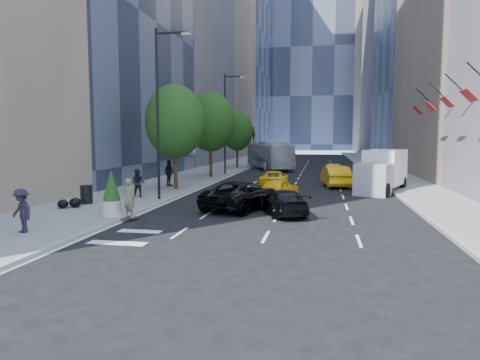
% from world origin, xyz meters
% --- Properties ---
extents(ground, '(160.00, 160.00, 0.00)m').
position_xyz_m(ground, '(0.00, 0.00, 0.00)').
color(ground, black).
rests_on(ground, ground).
extents(sidewalk_left, '(6.00, 120.00, 0.15)m').
position_xyz_m(sidewalk_left, '(-9.00, 30.00, 0.07)').
color(sidewalk_left, slate).
rests_on(sidewalk_left, ground).
extents(sidewalk_right, '(4.00, 120.00, 0.15)m').
position_xyz_m(sidewalk_right, '(10.00, 30.00, 0.07)').
color(sidewalk_right, slate).
rests_on(sidewalk_right, ground).
extents(tower_left_mid, '(20.00, 24.00, 45.00)m').
position_xyz_m(tower_left_mid, '(-22.00, 42.00, 22.50)').
color(tower_left_mid, '#5D5E62').
rests_on(tower_left_mid, ground).
extents(tower_left_end, '(20.00, 28.00, 60.00)m').
position_xyz_m(tower_left_end, '(-22.00, 92.00, 30.00)').
color(tower_left_end, '#2B3142').
rests_on(tower_left_end, ground).
extents(tower_right_far, '(20.00, 24.00, 50.00)m').
position_xyz_m(tower_right_far, '(22.00, 98.00, 25.00)').
color(tower_right_far, '#7A6D54').
rests_on(tower_right_far, ground).
extents(tower_distant, '(40.00, 20.00, 90.00)m').
position_xyz_m(tower_distant, '(0.00, 120.00, 45.00)').
color(tower_distant, '#2B3142').
rests_on(tower_distant, ground).
extents(lamp_near, '(2.13, 0.22, 10.00)m').
position_xyz_m(lamp_near, '(-6.32, 4.00, 5.81)').
color(lamp_near, black).
rests_on(lamp_near, sidewalk_left).
extents(lamp_far, '(2.13, 0.22, 10.00)m').
position_xyz_m(lamp_far, '(-6.32, 22.00, 5.81)').
color(lamp_far, black).
rests_on(lamp_far, sidewalk_left).
extents(tree_near, '(4.20, 4.20, 7.46)m').
position_xyz_m(tree_near, '(-7.20, 9.00, 4.97)').
color(tree_near, black).
rests_on(tree_near, sidewalk_left).
extents(tree_mid, '(4.50, 4.50, 7.99)m').
position_xyz_m(tree_mid, '(-7.20, 19.00, 5.32)').
color(tree_mid, black).
rests_on(tree_mid, sidewalk_left).
extents(tree_far, '(3.90, 3.90, 6.92)m').
position_xyz_m(tree_far, '(-7.20, 32.00, 4.62)').
color(tree_far, black).
rests_on(tree_far, sidewalk_left).
extents(traffic_signal, '(2.48, 0.53, 5.20)m').
position_xyz_m(traffic_signal, '(-6.40, 40.00, 4.23)').
color(traffic_signal, black).
rests_on(traffic_signal, sidewalk_left).
extents(facade_flags, '(1.85, 13.30, 2.05)m').
position_xyz_m(facade_flags, '(10.64, 10.00, 6.18)').
color(facade_flags, black).
rests_on(facade_flags, ground).
extents(skateboarder, '(0.79, 0.66, 1.84)m').
position_xyz_m(skateboarder, '(-5.60, -1.95, 0.92)').
color(skateboarder, '#77664A').
rests_on(skateboarder, ground).
extents(black_sedan_lincoln, '(4.05, 5.94, 1.51)m').
position_xyz_m(black_sedan_lincoln, '(-1.13, 2.25, 0.75)').
color(black_sedan_lincoln, black).
rests_on(black_sedan_lincoln, ground).
extents(black_sedan_mercedes, '(3.17, 4.68, 1.26)m').
position_xyz_m(black_sedan_mercedes, '(1.20, 1.00, 0.63)').
color(black_sedan_mercedes, black).
rests_on(black_sedan_mercedes, ground).
extents(taxi_a, '(2.60, 4.10, 1.30)m').
position_xyz_m(taxi_a, '(0.50, 6.50, 0.65)').
color(taxi_a, yellow).
rests_on(taxi_a, ground).
extents(taxi_b, '(2.39, 5.14, 1.63)m').
position_xyz_m(taxi_b, '(4.20, 14.00, 0.82)').
color(taxi_b, '#FCAB0D').
rests_on(taxi_b, ground).
extents(taxi_c, '(2.28, 4.62, 1.26)m').
position_xyz_m(taxi_c, '(-0.53, 13.00, 0.63)').
color(taxi_c, yellow).
rests_on(taxi_c, ground).
extents(taxi_d, '(2.04, 4.99, 1.45)m').
position_xyz_m(taxi_d, '(4.20, 20.50, 0.72)').
color(taxi_d, yellow).
rests_on(taxi_d, ground).
extents(city_bus, '(7.14, 12.11, 3.33)m').
position_xyz_m(city_bus, '(-3.20, 31.89, 1.66)').
color(city_bus, '#B6B7BD').
rests_on(city_bus, ground).
extents(box_truck, '(4.35, 6.56, 2.96)m').
position_xyz_m(box_truck, '(7.30, 11.26, 1.50)').
color(box_truck, silver).
rests_on(box_truck, ground).
extents(pedestrian_a, '(0.92, 0.76, 1.75)m').
position_xyz_m(pedestrian_a, '(-8.03, 4.44, 1.02)').
color(pedestrian_a, black).
rests_on(pedestrian_a, sidewalk_left).
extents(pedestrian_b, '(1.22, 1.12, 2.01)m').
position_xyz_m(pedestrian_b, '(-8.23, 10.52, 1.16)').
color(pedestrian_b, black).
rests_on(pedestrian_b, sidewalk_left).
extents(pedestrian_c, '(1.28, 1.03, 1.73)m').
position_xyz_m(pedestrian_c, '(-8.31, -5.68, 1.01)').
color(pedestrian_c, black).
rests_on(pedestrian_c, sidewalk_left).
extents(trash_can, '(0.66, 0.66, 0.99)m').
position_xyz_m(trash_can, '(-9.80, 1.49, 0.64)').
color(trash_can, black).
rests_on(trash_can, sidewalk_left).
extents(planter_shrub, '(0.92, 0.92, 2.21)m').
position_xyz_m(planter_shrub, '(-6.60, -1.71, 1.20)').
color(planter_shrub, '#BFB99E').
rests_on(planter_shrub, sidewalk_left).
extents(garbage_bags, '(1.06, 1.02, 0.52)m').
position_xyz_m(garbage_bags, '(-9.88, 0.04, 0.40)').
color(garbage_bags, black).
rests_on(garbage_bags, sidewalk_left).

